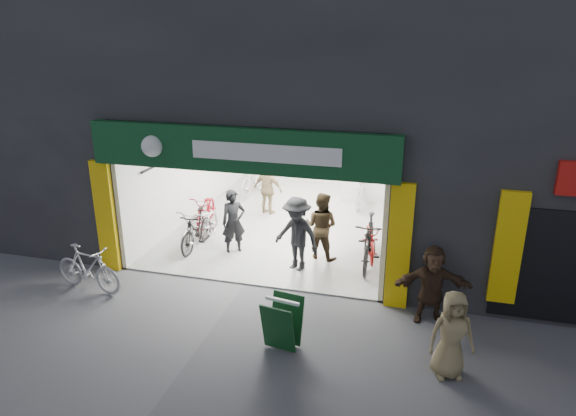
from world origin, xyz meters
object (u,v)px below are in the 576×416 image
at_px(pedestrian_near, 452,335).
at_px(bike_right_front, 369,242).
at_px(sandwich_board, 282,322).
at_px(bike_left_front, 200,226).
at_px(parked_bike, 88,268).

bearing_deg(pedestrian_near, bike_right_front, 97.95).
distance_m(bike_right_front, sandwich_board, 3.85).
relative_size(bike_left_front, pedestrian_near, 1.37).
relative_size(pedestrian_near, sandwich_board, 1.63).
distance_m(bike_left_front, sandwich_board, 4.97).
distance_m(parked_bike, sandwich_board, 4.65).
bearing_deg(parked_bike, bike_left_front, -15.86).
bearing_deg(sandwich_board, bike_right_front, 82.99).
bearing_deg(bike_left_front, sandwich_board, -47.23).
bearing_deg(bike_right_front, parked_bike, -154.65).
height_order(bike_left_front, pedestrian_near, pedestrian_near).
xyz_separation_m(parked_bike, sandwich_board, (4.55, -0.95, -0.01)).
bearing_deg(parked_bike, pedestrian_near, -88.52).
bearing_deg(bike_right_front, bike_left_front, 178.19).
height_order(bike_left_front, sandwich_board, bike_left_front).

